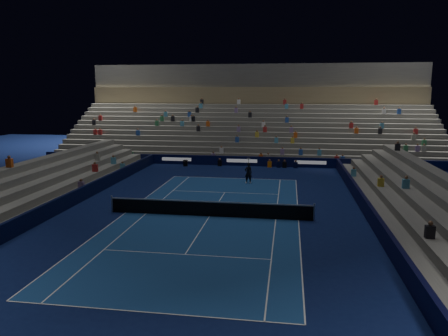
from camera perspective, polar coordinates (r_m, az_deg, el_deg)
ground at (r=26.85m, az=-1.94°, el=-6.47°), size 90.00×90.00×0.00m
court_surface at (r=26.85m, az=-1.94°, el=-6.46°), size 10.97×23.77×0.01m
sponsor_barrier_far at (r=44.62m, az=2.42°, el=0.94°), size 44.00×0.25×1.00m
sponsor_barrier_east at (r=26.74m, az=19.06°, el=-6.00°), size 0.25×37.00×1.00m
sponsor_barrier_west at (r=30.00m, az=-20.53°, el=-4.35°), size 0.25×37.00×1.00m
grandstand_main at (r=53.56m, az=3.55°, el=5.59°), size 44.00×15.20×11.20m
grandstand_east at (r=27.49m, az=26.26°, el=-5.17°), size 5.00×37.00×2.50m
grandstand_west at (r=31.73m, az=-26.07°, el=-3.20°), size 5.00×37.00×2.50m
tennis_net at (r=26.71m, az=-1.95°, el=-5.44°), size 12.90×0.10×1.10m
tennis_player at (r=36.19m, az=3.27°, el=-0.67°), size 0.74×0.61×1.75m
broadcast_camera at (r=44.65m, az=-5.17°, el=0.67°), size 0.56×0.96×0.61m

